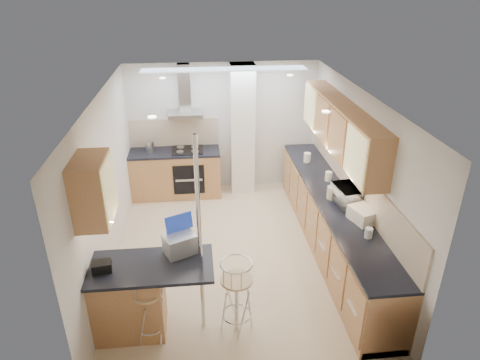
{
  "coord_description": "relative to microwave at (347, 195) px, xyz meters",
  "views": [
    {
      "loc": [
        -0.5,
        -5.5,
        3.93
      ],
      "look_at": [
        0.1,
        0.2,
        1.17
      ],
      "focal_mm": 32.0,
      "sensor_mm": 36.0,
      "label": 1
    }
  ],
  "objects": [
    {
      "name": "ground",
      "position": [
        -1.61,
        0.24,
        -1.06
      ],
      "size": [
        4.8,
        4.8,
        0.0
      ],
      "primitive_type": "plane",
      "color": "tan",
      "rests_on": "ground"
    },
    {
      "name": "room_shell",
      "position": [
        -1.29,
        0.62,
        0.49
      ],
      "size": [
        3.64,
        4.84,
        2.51
      ],
      "color": "silver",
      "rests_on": "ground"
    },
    {
      "name": "right_counter",
      "position": [
        -0.11,
        0.24,
        -0.6
      ],
      "size": [
        0.63,
        4.4,
        0.92
      ],
      "color": "#9D673E",
      "rests_on": "ground"
    },
    {
      "name": "back_counter",
      "position": [
        -2.56,
        2.34,
        -0.6
      ],
      "size": [
        1.7,
        0.63,
        0.92
      ],
      "color": "#9D673E",
      "rests_on": "ground"
    },
    {
      "name": "peninsula",
      "position": [
        -2.74,
        -1.21,
        -0.58
      ],
      "size": [
        1.47,
        0.72,
        0.94
      ],
      "color": "#9D673E",
      "rests_on": "ground"
    },
    {
      "name": "microwave",
      "position": [
        0.0,
        0.0,
        0.0
      ],
      "size": [
        0.4,
        0.53,
        0.27
      ],
      "primitive_type": "imported",
      "rotation": [
        0.0,
        0.0,
        1.71
      ],
      "color": "silver",
      "rests_on": "right_counter"
    },
    {
      "name": "laptop",
      "position": [
        -2.38,
        -0.99,
        0.01
      ],
      "size": [
        0.43,
        0.39,
        0.24
      ],
      "primitive_type": "cube",
      "rotation": [
        0.0,
        0.0,
        0.43
      ],
      "color": "#A5A9AD",
      "rests_on": "peninsula"
    },
    {
      "name": "bag",
      "position": [
        -3.24,
        -1.25,
        -0.06
      ],
      "size": [
        0.23,
        0.18,
        0.12
      ],
      "primitive_type": "cube",
      "rotation": [
        0.0,
        0.0,
        0.14
      ],
      "color": "black",
      "rests_on": "peninsula"
    },
    {
      "name": "bar_stool_near",
      "position": [
        -2.77,
        -1.38,
        -0.6
      ],
      "size": [
        0.47,
        0.47,
        0.91
      ],
      "primitive_type": null,
      "rotation": [
        0.0,
        0.0,
        0.33
      ],
      "color": "tan",
      "rests_on": "ground"
    },
    {
      "name": "bar_stool_end",
      "position": [
        -1.74,
        -1.33,
        -0.56
      ],
      "size": [
        0.53,
        0.53,
        0.99
      ],
      "primitive_type": null,
      "rotation": [
        0.0,
        0.0,
        1.17
      ],
      "color": "tan",
      "rests_on": "ground"
    },
    {
      "name": "jar_a",
      "position": [
        -0.2,
        1.57,
        -0.05
      ],
      "size": [
        0.14,
        0.14,
        0.17
      ],
      "primitive_type": "cylinder",
      "rotation": [
        0.0,
        0.0,
        0.18
      ],
      "color": "silver",
      "rests_on": "right_counter"
    },
    {
      "name": "jar_b",
      "position": [
        -0.04,
        0.79,
        -0.06
      ],
      "size": [
        0.12,
        0.12,
        0.15
      ],
      "primitive_type": "cylinder",
      "rotation": [
        0.0,
        0.0,
        0.09
      ],
      "color": "silver",
      "rests_on": "right_counter"
    },
    {
      "name": "jar_c",
      "position": [
        -0.18,
        0.18,
        -0.04
      ],
      "size": [
        0.15,
        0.15,
        0.19
      ],
      "primitive_type": "cylinder",
      "rotation": [
        0.0,
        0.0,
        -0.07
      ],
      "color": "beige",
      "rests_on": "right_counter"
    },
    {
      "name": "jar_d",
      "position": [
        -0.02,
        -0.88,
        -0.07
      ],
      "size": [
        0.1,
        0.1,
        0.13
      ],
      "primitive_type": "cylinder",
      "rotation": [
        0.0,
        0.0,
        -0.03
      ],
      "color": "silver",
      "rests_on": "right_counter"
    },
    {
      "name": "bread_bin",
      "position": [
        0.06,
        -0.48,
        -0.04
      ],
      "size": [
        0.39,
        0.43,
        0.19
      ],
      "primitive_type": "cube",
      "rotation": [
        0.0,
        0.0,
        0.32
      ],
      "color": "silver",
      "rests_on": "right_counter"
    },
    {
      "name": "kettle",
      "position": [
        -3.02,
        2.37,
        -0.04
      ],
      "size": [
        0.16,
        0.16,
        0.2
      ],
      "primitive_type": "cylinder",
      "color": "#AAACAF",
      "rests_on": "back_counter"
    }
  ]
}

